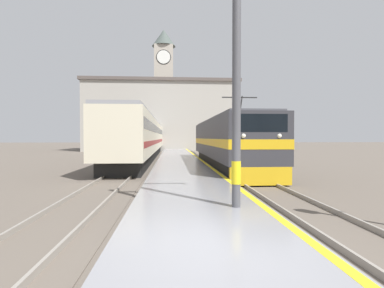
{
  "coord_description": "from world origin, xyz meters",
  "views": [
    {
      "loc": [
        -0.75,
        -5.23,
        2.19
      ],
      "look_at": [
        1.37,
        24.78,
        1.54
      ],
      "focal_mm": 28.0,
      "sensor_mm": 36.0,
      "label": 1
    }
  ],
  "objects_px": {
    "locomotive_train": "(226,143)",
    "clock_tower": "(164,85)",
    "passenger_train": "(150,138)",
    "catenary_mast": "(241,56)"
  },
  "relations": [
    {
      "from": "locomotive_train",
      "to": "clock_tower",
      "type": "relative_size",
      "value": 0.67
    },
    {
      "from": "locomotive_train",
      "to": "clock_tower",
      "type": "bearing_deg",
      "value": 97.11
    },
    {
      "from": "passenger_train",
      "to": "clock_tower",
      "type": "distance_m",
      "value": 26.91
    },
    {
      "from": "catenary_mast",
      "to": "clock_tower",
      "type": "xyz_separation_m",
      "value": [
        -3.31,
        57.05,
        9.15
      ]
    },
    {
      "from": "passenger_train",
      "to": "catenary_mast",
      "type": "relative_size",
      "value": 6.51
    },
    {
      "from": "locomotive_train",
      "to": "passenger_train",
      "type": "bearing_deg",
      "value": 109.48
    },
    {
      "from": "passenger_train",
      "to": "clock_tower",
      "type": "relative_size",
      "value": 2.0
    },
    {
      "from": "locomotive_train",
      "to": "clock_tower",
      "type": "height_order",
      "value": "clock_tower"
    },
    {
      "from": "passenger_train",
      "to": "locomotive_train",
      "type": "bearing_deg",
      "value": -70.52
    },
    {
      "from": "catenary_mast",
      "to": "passenger_train",
      "type": "bearing_deg",
      "value": 98.11
    }
  ]
}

